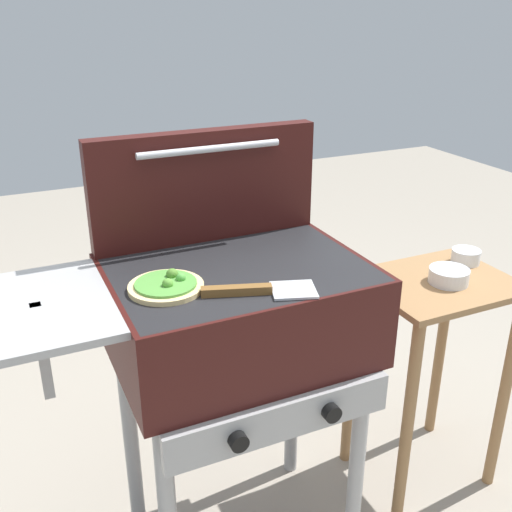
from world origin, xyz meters
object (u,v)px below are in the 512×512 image
grill (234,319)px  topping_bowl_far (449,276)px  topping_bowl_near (466,257)px  spatula (260,290)px  pizza_veggie (167,285)px  prep_table (431,339)px

grill → topping_bowl_far: grill is taller
topping_bowl_far → topping_bowl_near: bearing=31.7°
topping_bowl_near → spatula: bearing=-165.0°
grill → topping_bowl_near: grill is taller
pizza_veggie → spatula: 0.22m
topping_bowl_far → prep_table: bearing=113.2°
spatula → prep_table: (0.67, 0.16, -0.38)m
topping_bowl_far → spatula: bearing=-169.1°
prep_table → topping_bowl_far: topping_bowl_far is taller
pizza_veggie → topping_bowl_far: (0.87, 0.02, -0.16)m
pizza_veggie → spatula: (0.19, -0.11, -0.00)m
spatula → prep_table: size_ratio=0.36×
prep_table → topping_bowl_far: size_ratio=6.17×
pizza_veggie → prep_table: pizza_veggie is taller
grill → spatula: 0.21m
spatula → topping_bowl_near: bearing=15.0°
prep_table → topping_bowl_near: topping_bowl_near is taller
topping_bowl_near → topping_bowl_far: 0.18m
prep_table → topping_bowl_near: 0.29m
grill → prep_table: bearing=0.4°
pizza_veggie → spatula: size_ratio=0.66×
topping_bowl_near → topping_bowl_far: size_ratio=0.76×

